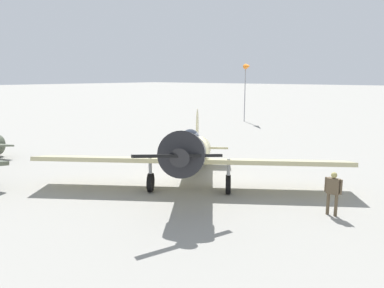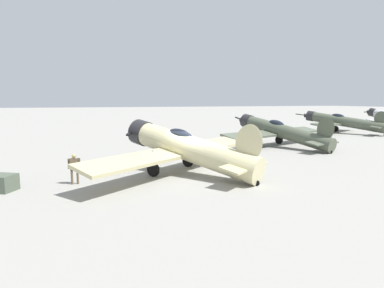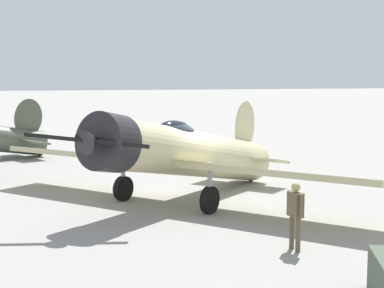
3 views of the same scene
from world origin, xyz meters
TOP-DOWN VIEW (x-y plane):
  - ground_plane at (0.00, 0.00)m, footprint 400.00×400.00m
  - airplane_foreground at (-0.28, 0.41)m, footprint 12.05×9.71m
  - ground_crew_mechanic at (-6.37, 0.05)m, footprint 0.61×0.23m

SIDE VIEW (x-z plane):
  - ground_plane at x=0.00m, z-range 0.00..0.00m
  - ground_crew_mechanic at x=-6.37m, z-range 0.17..1.73m
  - airplane_foreground at x=-0.28m, z-range -0.07..3.15m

